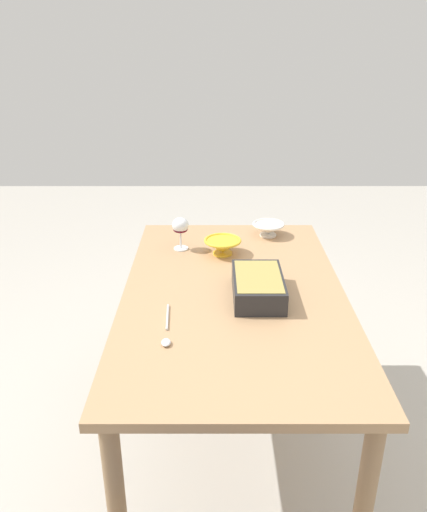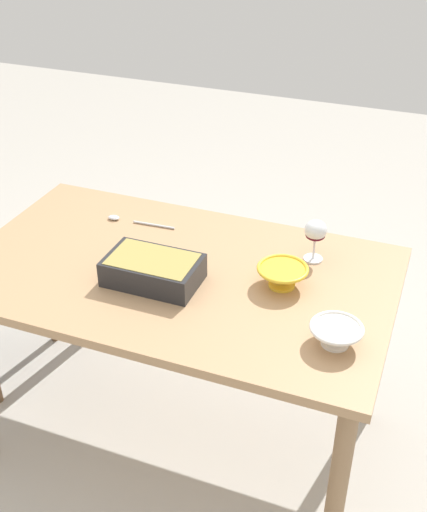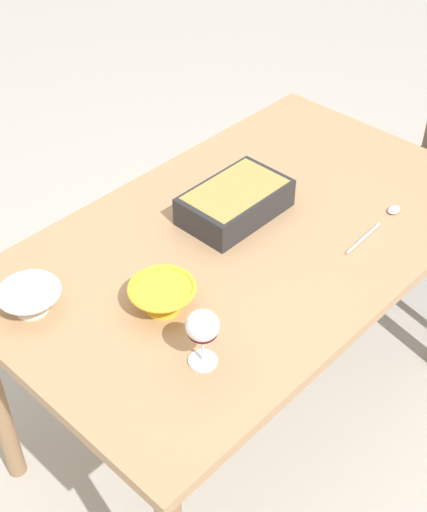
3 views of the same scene
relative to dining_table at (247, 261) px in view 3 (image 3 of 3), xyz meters
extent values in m
plane|color=#B2ADA3|center=(0.00, 0.00, -0.67)|extent=(8.00, 8.00, 0.00)
cube|color=tan|center=(0.00, 0.00, 0.08)|extent=(1.41, 0.83, 0.03)
cylinder|color=#93704E|center=(0.65, 0.36, -0.31)|extent=(0.06, 0.06, 0.74)
cylinder|color=brown|center=(0.78, 0.11, -0.46)|extent=(0.04, 0.04, 0.43)
cylinder|color=brown|center=(1.19, 0.11, -0.46)|extent=(0.04, 0.04, 0.43)
cylinder|color=white|center=(-0.40, -0.22, 0.10)|extent=(0.06, 0.06, 0.01)
cylinder|color=white|center=(-0.40, -0.22, 0.14)|extent=(0.01, 0.01, 0.07)
ellipsoid|color=white|center=(-0.40, -0.22, 0.21)|extent=(0.07, 0.07, 0.07)
ellipsoid|color=#4C0A19|center=(-0.40, -0.22, 0.19)|extent=(0.06, 0.06, 0.03)
cube|color=#262628|center=(0.04, 0.09, 0.13)|extent=(0.30, 0.18, 0.08)
cube|color=#9E8C47|center=(0.04, 0.09, 0.17)|extent=(0.27, 0.16, 0.02)
cylinder|color=yellow|center=(-0.35, -0.04, 0.10)|extent=(0.08, 0.08, 0.01)
cone|color=yellow|center=(-0.35, -0.04, 0.13)|extent=(0.15, 0.15, 0.06)
torus|color=yellow|center=(-0.35, -0.04, 0.16)|extent=(0.16, 0.16, 0.01)
cylinder|color=white|center=(-0.57, 0.18, 0.10)|extent=(0.08, 0.08, 0.01)
cone|color=white|center=(-0.57, 0.18, 0.13)|extent=(0.14, 0.14, 0.05)
torus|color=white|center=(-0.57, 0.18, 0.15)|extent=(0.15, 0.15, 0.01)
cylinder|color=silver|center=(0.19, -0.23, 0.10)|extent=(0.16, 0.02, 0.01)
ellipsoid|color=silver|center=(0.35, -0.23, 0.10)|extent=(0.05, 0.03, 0.01)
camera|label=1|loc=(1.71, -0.08, 1.01)|focal=36.04mm
camera|label=2|loc=(-0.75, 1.61, 1.27)|focal=45.54mm
camera|label=3|loc=(-1.14, -0.95, 1.28)|focal=49.86mm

